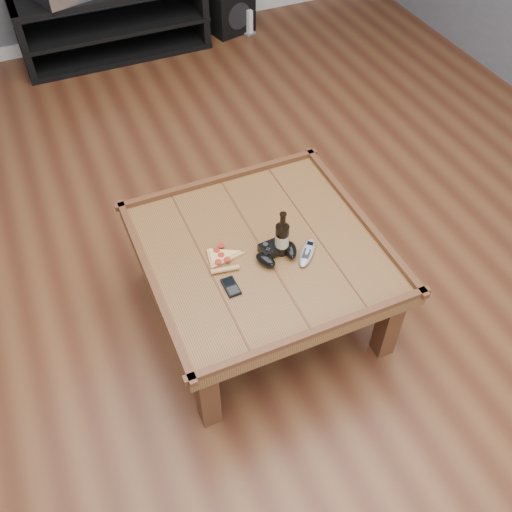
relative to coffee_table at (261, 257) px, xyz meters
name	(u,v)px	position (x,y,z in m)	size (l,w,h in m)	color
ground	(261,311)	(0.00, 0.00, -0.39)	(6.00, 6.00, 0.00)	#492315
baseboard	(110,33)	(0.00, 2.99, -0.34)	(5.00, 0.02, 0.10)	silver
coffee_table	(261,257)	(0.00, 0.00, 0.00)	(1.03, 1.03, 0.48)	#542E18
media_console	(113,22)	(0.00, 2.75, -0.15)	(1.40, 0.45, 0.50)	black
beer_bottle	(282,237)	(0.07, -0.06, 0.15)	(0.06, 0.06, 0.22)	black
game_controller	(276,252)	(0.04, -0.07, 0.08)	(0.20, 0.14, 0.05)	black
pizza_slice	(222,258)	(-0.18, 0.01, 0.07)	(0.17, 0.23, 0.02)	tan
smartphone	(231,287)	(-0.20, -0.15, 0.07)	(0.06, 0.10, 0.01)	black
remote_control	(307,253)	(0.16, -0.11, 0.07)	(0.15, 0.16, 0.02)	gray
subwoofer	(227,9)	(0.93, 2.78, -0.22)	(0.40, 0.40, 0.33)	black
game_console	(246,21)	(1.05, 2.67, -0.30)	(0.12, 0.17, 0.20)	slate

